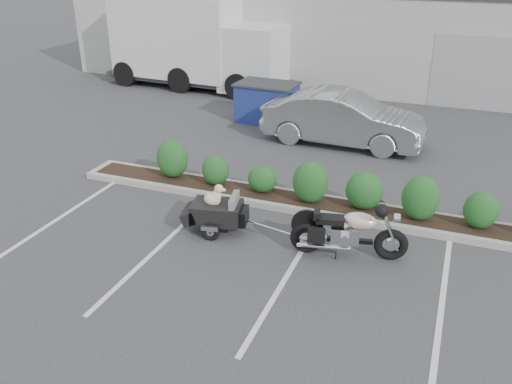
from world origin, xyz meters
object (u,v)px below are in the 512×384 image
(pet_trailer, at_px, (216,211))
(delivery_truck, at_px, (199,44))
(sedan, at_px, (343,119))
(dumpster, at_px, (267,102))
(motorcycle, at_px, (349,233))

(pet_trailer, height_order, delivery_truck, delivery_truck)
(sedan, bearing_deg, dumpster, 67.63)
(pet_trailer, xyz_separation_m, dumpster, (-1.64, 7.56, 0.21))
(pet_trailer, relative_size, delivery_truck, 0.23)
(delivery_truck, bearing_deg, sedan, -30.43)
(pet_trailer, relative_size, sedan, 0.39)
(dumpster, bearing_deg, sedan, -21.38)
(dumpster, distance_m, delivery_truck, 5.67)
(sedan, bearing_deg, pet_trailer, 170.71)
(pet_trailer, bearing_deg, motorcycle, -11.91)
(delivery_truck, bearing_deg, dumpster, -36.04)
(pet_trailer, xyz_separation_m, delivery_truck, (-5.93, 11.12, 1.27))
(delivery_truck, bearing_deg, pet_trailer, -58.23)
(motorcycle, relative_size, dumpster, 1.09)
(sedan, distance_m, dumpster, 3.15)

